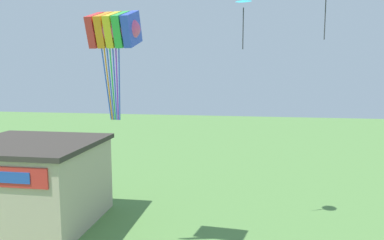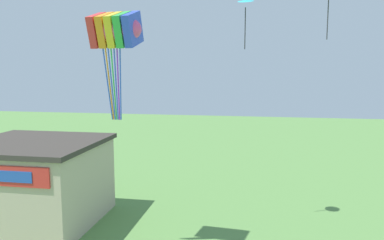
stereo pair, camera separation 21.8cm
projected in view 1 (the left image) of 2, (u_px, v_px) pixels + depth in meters
The scene contains 3 objects.
seaside_building at pixel (32, 182), 19.14m from camera, with size 6.59×6.20×4.28m.
kite_rainbow_parafoil at pixel (114, 30), 15.27m from camera, with size 2.38×1.73×4.52m.
kite_cyan_delta at pixel (244, 4), 18.09m from camera, with size 0.86×0.84×2.46m.
Camera 1 is at (2.09, -4.41, 7.86)m, focal length 35.00 mm.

